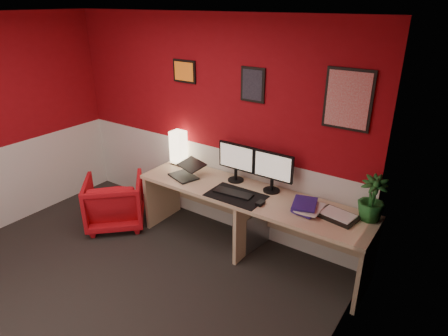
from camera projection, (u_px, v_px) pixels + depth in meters
ground at (102, 295)px, 3.74m from camera, size 4.00×3.50×0.01m
ceiling at (57, 17)px, 2.74m from camera, size 4.00×3.50×0.01m
wall_back at (208, 126)px, 4.56m from camera, size 4.00×0.01×2.50m
wall_right at (307, 261)px, 2.20m from camera, size 0.01×3.50×2.50m
wainscot_back at (209, 183)px, 4.86m from camera, size 4.00×0.01×1.00m
desk at (249, 223)px, 4.24m from camera, size 2.60×0.65×0.73m
shoji_lamp at (179, 148)px, 4.77m from camera, size 0.16×0.16×0.40m
laptop at (183, 168)px, 4.43m from camera, size 0.39×0.32×0.22m
monitor_left at (236, 157)px, 4.28m from camera, size 0.45×0.06×0.58m
monitor_right at (273, 166)px, 4.04m from camera, size 0.45×0.06×0.58m
desk_mat at (236, 196)px, 4.05m from camera, size 0.60×0.38×0.01m
keyboard at (233, 193)px, 4.08m from camera, size 0.43×0.18×0.02m
mouse at (260, 203)px, 3.87m from camera, size 0.07×0.10×0.03m
book_bottom at (299, 206)px, 3.83m from camera, size 0.27×0.33×0.03m
book_middle at (299, 205)px, 3.79m from camera, size 0.23×0.31×0.02m
book_top at (293, 202)px, 3.79m from camera, size 0.30×0.35×0.03m
zen_tray at (338, 216)px, 3.64m from camera, size 0.39×0.31×0.03m
potted_plant at (372, 199)px, 3.54m from camera, size 0.29×0.29×0.43m
pc_tower at (252, 227)px, 4.43m from camera, size 0.26×0.47×0.45m
armchair at (115, 202)px, 4.81m from camera, size 0.96×0.96×0.63m
art_left at (184, 71)px, 4.47m from camera, size 0.32×0.02×0.26m
art_center at (253, 85)px, 4.02m from camera, size 0.28×0.02×0.36m
art_right at (348, 100)px, 3.51m from camera, size 0.44×0.02×0.56m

